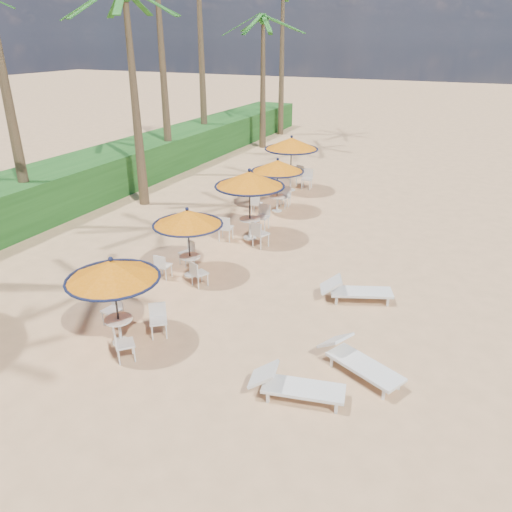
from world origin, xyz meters
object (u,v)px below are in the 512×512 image
at_px(station_2, 250,188).
at_px(lounger_far, 354,290).
at_px(lounger_near, 294,385).
at_px(station_3, 277,172).
at_px(station_1, 187,226).
at_px(lounger_mid, 357,360).
at_px(station_0, 115,281).
at_px(station_4, 293,148).

distance_m(station_2, lounger_far, 5.82).
bearing_deg(lounger_near, station_3, 102.75).
bearing_deg(station_1, station_2, 83.83).
height_order(station_2, station_3, station_2).
distance_m(lounger_mid, lounger_far, 3.33).
bearing_deg(lounger_near, station_2, 109.66).
relative_size(station_1, lounger_mid, 1.05).
distance_m(station_1, lounger_near, 6.57).
bearing_deg(station_1, station_0, -83.00).
relative_size(station_4, lounger_mid, 1.25).
distance_m(station_0, lounger_near, 4.72).
bearing_deg(station_3, lounger_mid, -58.44).
bearing_deg(lounger_far, station_4, 98.67).
distance_m(station_3, lounger_mid, 11.32).
bearing_deg(station_3, lounger_far, -52.00).
bearing_deg(station_2, station_1, -96.17).
relative_size(station_4, lounger_near, 1.29).
distance_m(station_4, lounger_near, 15.26).
distance_m(station_3, lounger_far, 8.21).
distance_m(station_0, lounger_far, 6.48).
bearing_deg(lounger_far, station_0, -157.72).
height_order(lounger_near, lounger_far, lounger_far).
height_order(station_4, lounger_near, station_4).
distance_m(station_2, station_4, 6.56).
xyz_separation_m(station_2, lounger_far, (4.68, -3.07, -1.58)).
xyz_separation_m(station_2, station_4, (-0.85, 6.50, 0.09)).
bearing_deg(station_0, station_1, 97.00).
relative_size(station_0, lounger_near, 1.12).
relative_size(station_1, lounger_far, 1.06).
bearing_deg(lounger_far, station_3, 106.69).
xyz_separation_m(station_0, station_1, (-0.47, 3.86, -0.05)).
xyz_separation_m(station_1, lounger_near, (5.00, -4.07, -1.30)).
relative_size(station_2, lounger_far, 1.25).
bearing_deg(station_2, lounger_near, -58.94).
distance_m(station_1, lounger_far, 5.25).
bearing_deg(station_1, lounger_near, -39.13).
bearing_deg(station_2, station_0, -89.34).
bearing_deg(lounger_near, station_4, 99.67).
distance_m(station_2, lounger_near, 9.07).
distance_m(station_1, station_3, 6.90).
relative_size(lounger_near, lounger_mid, 0.97).
bearing_deg(station_2, lounger_mid, -48.35).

